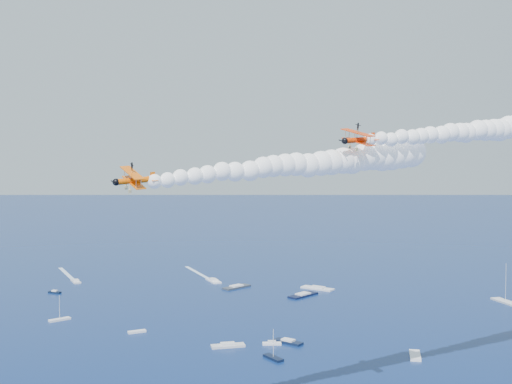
# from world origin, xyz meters

# --- Properties ---
(biplane_lead) EXTENTS (11.73, 12.56, 7.55)m
(biplane_lead) POSITION_xyz_m (19.61, 21.88, 60.86)
(biplane_lead) COLOR #F43A05
(biplane_trail) EXTENTS (11.03, 11.79, 7.30)m
(biplane_trail) POSITION_xyz_m (-18.28, 0.13, 53.61)
(biplane_trail) COLOR #F25E05
(smoke_trail_lead) EXTENTS (66.16, 62.04, 11.29)m
(smoke_trail_lead) POSITION_xyz_m (45.79, 39.57, 63.28)
(smoke_trail_lead) COLOR white
(smoke_trail_trail) EXTENTS (66.17, 62.30, 11.29)m
(smoke_trail_trail) POSITION_xyz_m (7.80, 17.98, 56.03)
(smoke_trail_trail) COLOR white
(spectator_boats) EXTENTS (195.63, 157.02, 0.70)m
(spectator_boats) POSITION_xyz_m (-8.30, 122.86, 0.35)
(spectator_boats) COLOR silver
(spectator_boats) RESTS_ON ground
(boat_wakes) EXTENTS (85.74, 205.24, 0.04)m
(boat_wakes) POSITION_xyz_m (-88.71, 143.60, 0.03)
(boat_wakes) COLOR white
(boat_wakes) RESTS_ON ground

